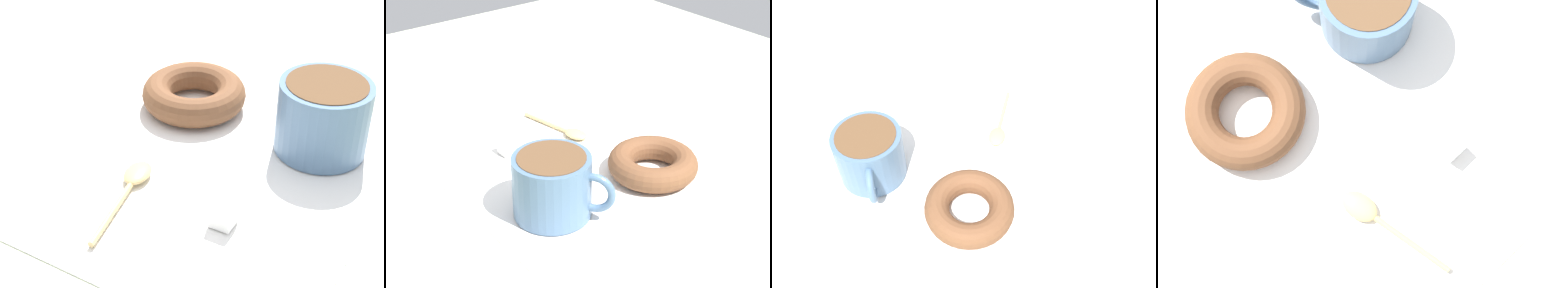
% 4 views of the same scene
% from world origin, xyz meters
% --- Properties ---
extents(ground_plane, '(1.20, 1.20, 0.02)m').
position_xyz_m(ground_plane, '(0.00, 0.00, -0.01)').
color(ground_plane, beige).
extents(napkin, '(0.36, 0.36, 0.00)m').
position_xyz_m(napkin, '(-0.01, -0.02, 0.00)').
color(napkin, white).
rests_on(napkin, ground_plane).
extents(coffee_cup, '(0.11, 0.09, 0.07)m').
position_xyz_m(coffee_cup, '(-0.09, 0.08, 0.04)').
color(coffee_cup, slate).
rests_on(coffee_cup, napkin).
extents(donut, '(0.11, 0.11, 0.03)m').
position_xyz_m(donut, '(-0.10, -0.07, 0.02)').
color(donut, brown).
rests_on(donut, napkin).
extents(spoon, '(0.12, 0.04, 0.01)m').
position_xyz_m(spoon, '(0.05, -0.05, 0.01)').
color(spoon, '#D8B772').
rests_on(spoon, napkin).
extents(sugar_cube, '(0.02, 0.02, 0.02)m').
position_xyz_m(sugar_cube, '(0.05, 0.04, 0.01)').
color(sugar_cube, white).
rests_on(sugar_cube, napkin).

